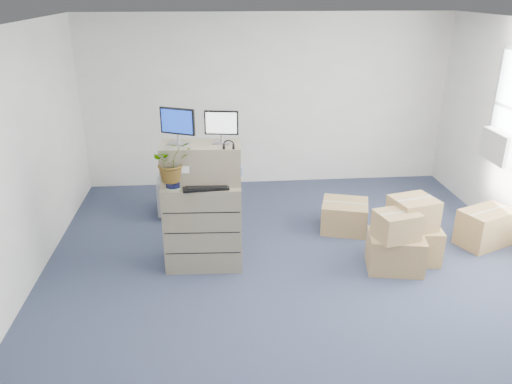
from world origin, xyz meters
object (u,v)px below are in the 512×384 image
filing_cabinet_lower (204,224)px  water_bottle (207,171)px  monitor_right (221,125)px  potted_plant (172,166)px  keyboard (206,187)px  monitor_left (178,124)px  office_chair (182,191)px

filing_cabinet_lower → water_bottle: 0.66m
monitor_right → potted_plant: size_ratio=0.65×
monitor_right → keyboard: 0.72m
keyboard → potted_plant: potted_plant is taller
monitor_right → keyboard: bearing=-122.6°
filing_cabinet_lower → monitor_left: (-0.24, 0.07, 1.21)m
filing_cabinet_lower → water_bottle: bearing=12.3°
filing_cabinet_lower → office_chair: 1.55m
monitor_left → water_bottle: size_ratio=1.54×
water_bottle → potted_plant: (-0.38, -0.14, 0.12)m
filing_cabinet_lower → office_chair: size_ratio=1.54×
monitor_right → water_bottle: size_ratio=1.42×
keyboard → water_bottle: bearing=79.4°
monitor_left → water_bottle: 0.63m
keyboard → filing_cabinet_lower: bearing=100.1°
filing_cabinet_lower → monitor_right: bearing=14.5°
monitor_right → office_chair: (-0.59, 1.45, -1.38)m
monitor_right → potted_plant: 0.72m
water_bottle → office_chair: bearing=105.3°
office_chair → monitor_left: bearing=94.6°
monitor_right → office_chair: 2.09m
filing_cabinet_lower → office_chair: (-0.34, 1.50, -0.18)m
keyboard → office_chair: bearing=98.5°
monitor_right → potted_plant: bearing=-153.6°
potted_plant → water_bottle: bearing=19.7°
office_chair → water_bottle: bearing=105.9°
water_bottle → filing_cabinet_lower: bearing=-170.7°
filing_cabinet_lower → keyboard: 0.57m
water_bottle → office_chair: size_ratio=0.39×
potted_plant → office_chair: potted_plant is taller
monitor_left → monitor_right: monitor_left is taller
filing_cabinet_lower → water_bottle: (0.07, 0.01, 0.66)m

